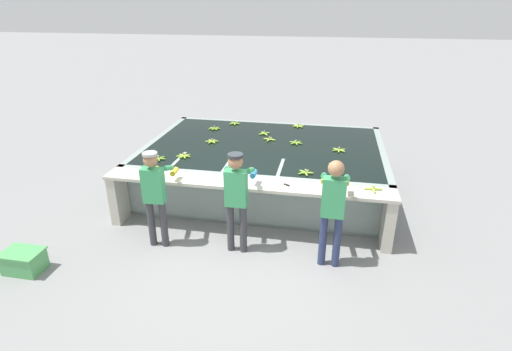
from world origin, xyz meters
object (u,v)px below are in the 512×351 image
Objects in this scene: worker_1 at (237,194)px; banana_bunch_ledge_0 at (373,189)px; banana_bunch_floating_3 at (159,158)px; banana_bunch_floating_8 at (339,150)px; crate at (24,261)px; worker_0 at (155,191)px; banana_bunch_floating_6 at (215,128)px; banana_bunch_floating_7 at (235,123)px; banana_bunch_floating_9 at (212,141)px; banana_bunch_floating_5 at (296,143)px; banana_bunch_floating_1 at (298,126)px; banana_bunch_floating_10 at (264,133)px; knife_0 at (290,186)px; worker_2 at (333,204)px; banana_bunch_floating_2 at (336,165)px; banana_bunch_floating_4 at (269,139)px; banana_bunch_floating_0 at (184,156)px; banana_bunch_floating_11 at (305,172)px.

worker_1 is 5.66× the size of banana_bunch_ledge_0.
banana_bunch_floating_3 is 3.40m from banana_bunch_floating_8.
banana_bunch_floating_3 reaches higher than crate.
banana_bunch_floating_6 is (-0.01, 3.25, -0.00)m from worker_0.
banana_bunch_floating_9 is at bearing -96.26° from banana_bunch_floating_7.
crate is (-3.50, -3.64, -0.77)m from banana_bunch_floating_5.
banana_bunch_floating_1 and banana_bunch_floating_10 have the same top height.
banana_bunch_floating_3 is at bearing -131.97° from banana_bunch_floating_10.
worker_1 reaches higher than banana_bunch_floating_8.
banana_bunch_floating_3 reaches higher than knife_0.
worker_2 reaches higher than banana_bunch_floating_3.
worker_1 is 5.71× the size of banana_bunch_floating_2.
banana_bunch_ledge_0 is (3.06, -1.70, 0.00)m from banana_bunch_floating_9.
banana_bunch_floating_5 is 0.87m from banana_bunch_floating_10.
banana_bunch_floating_4 is at bearing -65.25° from banana_bunch_floating_10.
banana_bunch_floating_0 is 3.04m from crate.
banana_bunch_floating_0 is 0.99× the size of banana_bunch_floating_8.
banana_bunch_floating_2 is 1.00× the size of banana_bunch_floating_9.
banana_bunch_ledge_0 is (1.06, -0.45, 0.00)m from banana_bunch_floating_11.
worker_1 reaches higher than banana_bunch_floating_2.
banana_bunch_floating_6 is at bearing 102.91° from banana_bunch_floating_9.
worker_0 is 1.36m from banana_bunch_floating_3.
banana_bunch_floating_9 is 1.16× the size of banana_bunch_floating_10.
banana_bunch_floating_3 is at bearing -132.47° from banana_bunch_floating_1.
worker_0 is 2.84× the size of crate.
banana_bunch_floating_11 is (2.27, -0.36, 0.00)m from banana_bunch_floating_0.
banana_bunch_ledge_0 reaches higher than knife_0.
banana_bunch_floating_10 reaches higher than crate.
banana_bunch_floating_2 is at bearing -43.26° from banana_bunch_floating_7.
worker_2 is at bearing -64.23° from banana_bunch_floating_4.
banana_bunch_floating_3 is 1.00× the size of banana_bunch_floating_9.
banana_bunch_floating_10 is at bearing 69.61° from worker_0.
worker_0 is 5.57× the size of banana_bunch_floating_6.
knife_0 is (2.00, -2.70, -0.01)m from banana_bunch_floating_6.
worker_2 reaches higher than banana_bunch_floating_0.
worker_0 is at bearing -115.85° from banana_bunch_floating_4.
banana_bunch_floating_3 is 1.30m from banana_bunch_floating_9.
banana_bunch_floating_5 is at bearing 54.34° from worker_0.
banana_bunch_ledge_0 is at bearing -13.63° from banana_bunch_floating_0.
worker_0 is 5.63× the size of banana_bunch_floating_11.
banana_bunch_floating_7 is (0.35, 0.48, 0.00)m from banana_bunch_floating_6.
banana_bunch_floating_8 and banana_bunch_floating_11 have the same top height.
banana_bunch_floating_0 is at bearing 166.37° from banana_bunch_ledge_0.
banana_bunch_floating_7 is 0.98× the size of banana_bunch_floating_8.
banana_bunch_ledge_0 is at bearing -46.83° from banana_bunch_floating_4.
banana_bunch_floating_5 is 1.99m from banana_bunch_floating_6.
banana_bunch_floating_9 reaches higher than knife_0.
worker_0 is at bearing -68.90° from banana_bunch_floating_3.
banana_bunch_floating_2 is 5.05m from crate.
banana_bunch_floating_10 is (-1.52, 1.56, 0.00)m from banana_bunch_floating_2.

